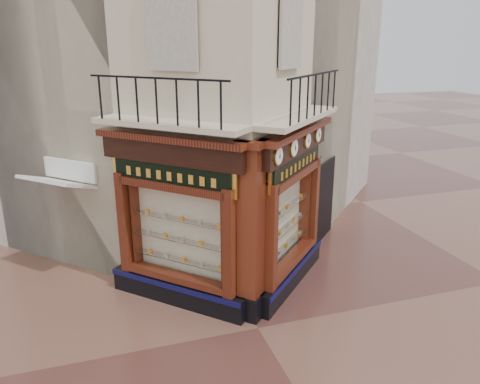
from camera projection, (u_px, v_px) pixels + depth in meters
name	position (u px, v px, depth m)	size (l,w,h in m)	color
ground	(258.00, 328.00, 9.96)	(80.00, 80.00, 0.00)	#522C26
main_building	(189.00, 35.00, 13.69)	(8.00, 8.00, 12.00)	beige
neighbour_left	(100.00, 52.00, 15.37)	(8.00, 8.00, 11.00)	beige
neighbour_right	(243.00, 51.00, 16.81)	(8.00, 8.00, 11.00)	beige
shopfront_left	(175.00, 223.00, 10.36)	(2.86, 2.86, 3.98)	black
shopfront_right	(292.00, 210.00, 11.18)	(2.86, 2.86, 3.98)	black
corner_pilaster	(251.00, 235.00, 9.81)	(0.85, 0.85, 3.98)	black
balcony	(237.00, 120.00, 10.01)	(5.94, 2.97, 1.03)	beige
clock_a	(278.00, 156.00, 9.42)	(0.31, 0.31, 0.39)	gold
clock_b	(294.00, 148.00, 10.15)	(0.33, 0.33, 0.41)	gold
clock_c	(307.00, 140.00, 10.90)	(0.30, 0.30, 0.37)	gold
clock_d	(318.00, 135.00, 11.56)	(0.31, 0.31, 0.38)	gold
awning	(69.00, 276.00, 12.17)	(1.70, 1.02, 0.08)	white
signboard_left	(171.00, 176.00, 9.95)	(2.28, 2.28, 0.61)	#F0BA46
signboard_right	(297.00, 165.00, 10.80)	(2.21, 2.21, 0.59)	#F0BA46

